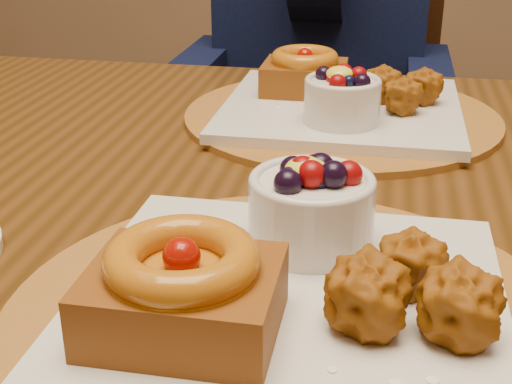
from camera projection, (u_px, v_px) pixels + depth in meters
dining_table at (319, 263)px, 0.70m from camera, size 1.60×0.90×0.76m
place_setting_near at (285, 285)px, 0.47m from camera, size 0.38×0.38×0.09m
place_setting_far at (340, 102)px, 0.85m from camera, size 0.38×0.38×0.08m
chair_far at (337, 146)px, 1.47m from camera, size 0.54×0.54×0.93m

